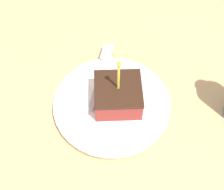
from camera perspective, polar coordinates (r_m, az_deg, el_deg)
The scene contains 4 objects.
ground_plane at distance 0.69m, azimuth -2.36°, elevation -1.95°, with size 2.40×2.40×0.04m.
plate at distance 0.65m, azimuth 0.00°, elevation -1.67°, with size 0.24×0.24×0.02m.
cake_slice at distance 0.62m, azimuth 1.11°, elevation 0.01°, with size 0.09×0.09×0.13m.
fork at distance 0.69m, azimuth -1.96°, elevation 4.45°, with size 0.18×0.06×0.00m.
Camera 1 is at (-0.37, -0.01, 0.56)m, focal length 50.00 mm.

